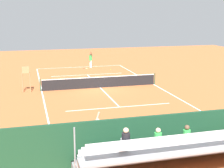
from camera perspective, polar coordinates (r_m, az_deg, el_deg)
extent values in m
plane|color=#BC6033|center=(27.98, -2.11, -0.65)|extent=(60.00, 60.00, 0.00)
cube|color=white|center=(38.57, -5.76, 3.02)|extent=(10.00, 0.10, 0.01)
cube|color=white|center=(17.89, 5.86, -8.56)|extent=(10.00, 0.10, 0.01)
cube|color=white|center=(29.46, 7.41, -0.06)|extent=(0.10, 22.00, 0.01)
cube|color=white|center=(27.35, -12.38, -1.25)|extent=(0.10, 22.00, 0.01)
cube|color=white|center=(33.78, -4.40, 1.66)|extent=(7.50, 0.10, 0.01)
cube|color=white|center=(22.32, 1.36, -4.12)|extent=(7.50, 0.10, 0.01)
cube|color=white|center=(27.98, -2.11, -0.64)|extent=(0.10, 12.10, 0.01)
cube|color=white|center=(38.57, -5.76, 3.02)|extent=(0.10, 0.30, 0.01)
cube|color=black|center=(27.88, -2.12, 0.26)|extent=(10.00, 0.02, 0.91)
cube|color=white|center=(27.78, -2.13, 1.24)|extent=(10.00, 0.04, 0.06)
cylinder|color=#2D5133|center=(29.39, 7.62, 0.97)|extent=(0.10, 0.10, 1.07)
cylinder|color=#2D5133|center=(27.22, -12.64, -0.18)|extent=(0.10, 0.10, 1.07)
cube|color=#194228|center=(14.96, 10.05, -8.96)|extent=(18.00, 0.16, 2.00)
cube|color=gray|center=(14.97, 10.51, -12.18)|extent=(9.00, 0.10, 0.45)
cube|color=gray|center=(14.61, 11.13, -12.06)|extent=(9.00, 0.80, 0.08)
cube|color=gray|center=(15.00, 10.46, -12.14)|extent=(9.00, 0.04, 0.45)
cube|color=silver|center=(14.36, 11.38, -10.70)|extent=(8.60, 0.36, 0.04)
cube|color=silver|center=(14.13, 11.74, -10.22)|extent=(8.60, 0.03, 0.36)
cube|color=gray|center=(13.78, 12.69, -11.66)|extent=(9.00, 0.80, 0.08)
cube|color=gray|center=(14.16, 11.93, -11.75)|extent=(9.00, 0.04, 0.45)
cube|color=silver|center=(13.53, 12.98, -10.20)|extent=(8.60, 0.36, 0.04)
cube|color=silver|center=(13.31, 13.38, -9.69)|extent=(8.60, 0.03, 0.36)
cube|color=gray|center=(12.96, 14.44, -11.20)|extent=(9.00, 0.80, 0.08)
cube|color=gray|center=(13.34, 13.59, -11.31)|extent=(9.00, 0.04, 0.45)
cube|color=silver|center=(12.72, 14.77, -9.63)|extent=(8.60, 0.36, 0.04)
cube|color=silver|center=(12.50, 15.23, -9.08)|extent=(8.60, 0.03, 0.36)
cylinder|color=gray|center=(12.35, -6.59, -12.79)|extent=(0.06, 0.06, 2.35)
cube|color=#2D2D33|center=(13.67, 2.00, -11.49)|extent=(0.32, 0.40, 0.12)
cylinder|color=#9399A3|center=(13.45, 2.16, -10.59)|extent=(0.30, 0.30, 0.45)
sphere|color=beige|center=(13.33, 2.17, -9.30)|extent=(0.20, 0.20, 0.20)
cube|color=#2D2D33|center=(11.79, 2.29, -10.81)|extent=(0.32, 0.40, 0.12)
cylinder|color=black|center=(11.58, 2.48, -9.74)|extent=(0.30, 0.30, 0.45)
sphere|color=beige|center=(11.46, 2.49, -8.24)|extent=(0.20, 0.20, 0.20)
cube|color=#2D2D33|center=(13.68, 12.84, -9.76)|extent=(0.32, 0.40, 0.12)
cylinder|color=green|center=(13.47, 13.14, -8.82)|extent=(0.30, 0.30, 0.45)
sphere|color=brown|center=(13.36, 13.21, -7.52)|extent=(0.20, 0.20, 0.20)
cube|color=#2D2D33|center=(12.74, 2.25, -11.16)|extent=(0.32, 0.40, 0.12)
cylinder|color=pink|center=(12.52, 2.42, -10.18)|extent=(0.30, 0.30, 0.45)
sphere|color=brown|center=(12.40, 2.44, -8.80)|extent=(0.20, 0.20, 0.20)
cube|color=#2D2D33|center=(13.17, 7.92, -10.46)|extent=(0.32, 0.40, 0.12)
cylinder|color=green|center=(12.96, 8.17, -9.49)|extent=(0.30, 0.30, 0.45)
sphere|color=beige|center=(12.84, 8.21, -8.15)|extent=(0.20, 0.20, 0.20)
cylinder|color=#A88456|center=(27.66, -14.37, 0.49)|extent=(0.07, 0.07, 1.60)
cylinder|color=#A88456|center=(27.66, -15.62, 0.42)|extent=(0.07, 0.07, 1.60)
cylinder|color=#A88456|center=(27.07, -14.35, 0.23)|extent=(0.07, 0.07, 1.60)
cylinder|color=#A88456|center=(27.07, -15.62, 0.16)|extent=(0.07, 0.07, 1.60)
cube|color=#A88456|center=(27.20, -15.09, 2.04)|extent=(0.56, 0.56, 0.06)
cube|color=#A88456|center=(26.92, -15.12, 2.51)|extent=(0.56, 0.06, 0.48)
cube|color=#A88456|center=(27.18, -14.56, 2.38)|extent=(0.04, 0.48, 0.04)
cube|color=#A88456|center=(27.18, -15.66, 2.32)|extent=(0.04, 0.48, 0.04)
cube|color=#9E754C|center=(16.84, 16.01, -8.75)|extent=(1.80, 0.40, 0.05)
cylinder|color=#9E754C|center=(17.30, 18.12, -9.11)|extent=(0.06, 0.06, 0.45)
cylinder|color=#9E754C|center=(16.57, 13.70, -9.82)|extent=(0.06, 0.06, 0.45)
cube|color=#9E754C|center=(16.59, 16.39, -8.00)|extent=(1.80, 0.04, 0.36)
cube|color=#334C8C|center=(16.13, 11.96, -10.53)|extent=(0.90, 0.36, 0.36)
cylinder|color=white|center=(38.18, -3.90, 3.60)|extent=(0.14, 0.14, 0.85)
cylinder|color=white|center=(37.99, -3.74, 3.55)|extent=(0.14, 0.14, 0.85)
cylinder|color=green|center=(37.97, -3.83, 4.65)|extent=(0.45, 0.45, 0.60)
sphere|color=brown|center=(37.92, -3.84, 5.27)|extent=(0.22, 0.22, 0.22)
cylinder|color=brown|center=(37.71, -3.69, 5.37)|extent=(0.26, 0.16, 0.55)
cylinder|color=brown|center=(38.16, -3.99, 4.74)|extent=(0.11, 0.11, 0.50)
cylinder|color=black|center=(37.46, -4.96, 2.76)|extent=(0.28, 0.05, 0.03)
torus|color=#D8CC4C|center=(37.52, -4.56, 2.79)|extent=(0.33, 0.33, 0.02)
cylinder|color=white|center=(37.52, -4.56, 2.79)|extent=(0.25, 0.25, 0.00)
sphere|color=#CCDB33|center=(36.58, -0.29, 2.60)|extent=(0.07, 0.07, 0.07)
cylinder|color=#232328|center=(15.20, -2.51, -10.75)|extent=(0.14, 0.14, 0.85)
cylinder|color=#232328|center=(15.40, -2.54, -10.42)|extent=(0.14, 0.14, 0.85)
cylinder|color=#9399A3|center=(15.03, -2.55, -8.05)|extent=(0.42, 0.42, 0.60)
sphere|color=beige|center=(14.89, -2.57, -6.57)|extent=(0.22, 0.22, 0.22)
cylinder|color=beige|center=(15.06, -2.60, -5.97)|extent=(0.26, 0.13, 0.55)
cylinder|color=beige|center=(14.81, -2.53, -8.24)|extent=(0.11, 0.11, 0.50)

